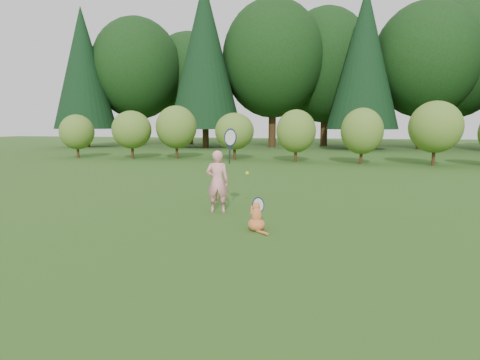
% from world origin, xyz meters
% --- Properties ---
extents(ground, '(100.00, 100.00, 0.00)m').
position_xyz_m(ground, '(0.00, 0.00, 0.00)').
color(ground, '#274C15').
rests_on(ground, ground).
extents(shrub_row, '(28.00, 3.00, 2.80)m').
position_xyz_m(shrub_row, '(0.00, 13.00, 1.40)').
color(shrub_row, '#4E7B26').
rests_on(shrub_row, ground).
extents(woodland_backdrop, '(48.00, 10.00, 15.00)m').
position_xyz_m(woodland_backdrop, '(0.00, 23.00, 7.50)').
color(woodland_backdrop, black).
rests_on(woodland_backdrop, ground).
extents(child, '(0.73, 0.44, 1.91)m').
position_xyz_m(child, '(-0.29, 0.91, 0.67)').
color(child, pink).
rests_on(child, ground).
extents(cat, '(0.48, 0.71, 0.68)m').
position_xyz_m(cat, '(0.75, -0.29, 0.25)').
color(cat, '#BC5524').
rests_on(cat, ground).
extents(tennis_ball, '(0.08, 0.08, 0.08)m').
position_xyz_m(tennis_ball, '(0.19, 1.47, 0.76)').
color(tennis_ball, '#B4C517').
rests_on(tennis_ball, ground).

